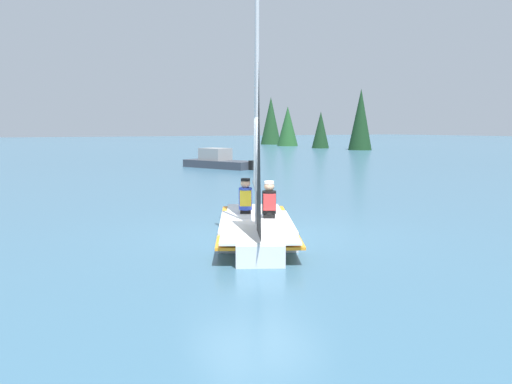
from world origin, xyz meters
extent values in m
plane|color=#38607A|center=(0.00, 0.00, 0.00)|extent=(260.00, 260.00, 0.00)
cube|color=silver|center=(0.00, 0.00, 0.19)|extent=(2.89, 2.46, 0.38)
cube|color=silver|center=(1.57, -0.81, 0.19)|extent=(1.30, 1.20, 0.38)
cube|color=silver|center=(-1.57, 0.81, 0.19)|extent=(1.50, 1.60, 0.38)
cube|color=orange|center=(0.00, 0.00, 0.31)|extent=(4.63, 3.36, 0.05)
cube|color=silver|center=(1.11, -0.57, 0.40)|extent=(2.44, 2.15, 0.04)
cylinder|color=#B7B7BC|center=(0.50, -0.26, 2.71)|extent=(0.08, 0.08, 4.66)
cylinder|color=#B7B7BC|center=(-0.41, 0.21, 1.05)|extent=(1.85, 1.00, 0.07)
pyramid|color=white|center=(-0.41, 0.21, 3.00)|extent=(1.75, 0.93, 3.84)
pyramid|color=black|center=(1.26, -0.65, 2.00)|extent=(1.38, 0.74, 3.04)
cube|color=black|center=(-2.08, 1.07, 0.13)|extent=(0.08, 0.06, 0.26)
cube|color=black|center=(-0.19, 0.43, 0.23)|extent=(0.36, 0.34, 0.45)
cylinder|color=black|center=(-0.19, 0.43, 0.71)|extent=(0.40, 0.40, 0.50)
cube|color=red|center=(-0.19, 0.43, 0.73)|extent=(0.42, 0.39, 0.35)
sphere|color=tan|center=(-0.19, 0.43, 1.05)|extent=(0.22, 0.22, 0.22)
cylinder|color=white|center=(-0.19, 0.43, 1.14)|extent=(0.28, 0.28, 0.06)
cube|color=black|center=(-0.94, 0.25, 0.23)|extent=(0.36, 0.34, 0.45)
cylinder|color=blue|center=(-0.94, 0.25, 0.71)|extent=(0.40, 0.40, 0.50)
cube|color=yellow|center=(-0.94, 0.25, 0.73)|extent=(0.42, 0.39, 0.35)
sphere|color=tan|center=(-0.94, 0.25, 1.05)|extent=(0.22, 0.22, 0.22)
cylinder|color=black|center=(-0.94, 0.25, 1.14)|extent=(0.28, 0.28, 0.06)
cube|color=#333842|center=(-17.36, 7.26, 0.22)|extent=(4.79, 3.15, 0.43)
cube|color=gray|center=(-17.68, 7.13, 0.78)|extent=(1.94, 1.75, 0.70)
cube|color=black|center=(-15.15, 8.17, 0.26)|extent=(0.31, 0.31, 0.52)
cone|color=#193D1E|center=(-52.46, 31.67, 3.34)|extent=(2.90, 2.90, 6.69)
cone|color=#1E4C23|center=(-45.93, 30.31, 2.55)|extent=(2.71, 2.71, 5.11)
cone|color=#143319|center=(-37.97, 29.72, 2.10)|extent=(2.00, 2.00, 4.21)
cone|color=#143319|center=(-32.05, 30.51, 3.20)|extent=(2.47, 2.47, 6.41)
camera|label=1|loc=(8.93, -4.98, 2.29)|focal=35.00mm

